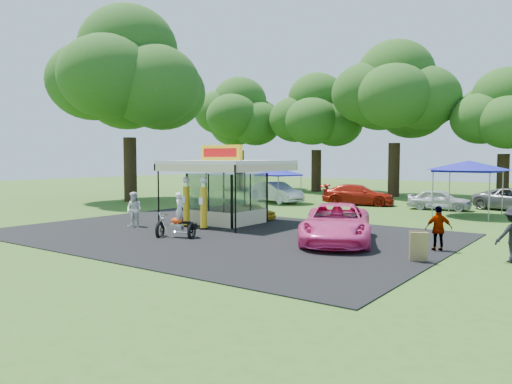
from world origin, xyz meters
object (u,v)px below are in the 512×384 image
gas_station_kiosk (227,190)px  bg_car_a (276,192)px  a_frame_sign (418,247)px  kiosk_car (252,211)px  gas_pump_right (204,205)px  motorcycle (178,220)px  spectator_west (134,210)px  bg_car_b (358,195)px  pink_sedan (336,224)px  tent_west (278,172)px  tent_east (469,166)px  bg_car_c (439,200)px  gas_pump_left (186,203)px  spectator_east_b (439,229)px

gas_station_kiosk → bg_car_a: 12.90m
a_frame_sign → bg_car_a: bearing=111.1°
kiosk_car → gas_pump_right: bearing=-174.0°
a_frame_sign → kiosk_car: bearing=127.4°
gas_station_kiosk → motorcycle: 5.22m
spectator_west → bg_car_b: spectator_west is taller
pink_sedan → spectator_west: 10.51m
tent_west → tent_east: tent_east is taller
kiosk_car → bg_car_c: bearing=-31.7°
bg_car_a → pink_sedan: bearing=-121.9°
kiosk_car → bg_car_c: (7.13, 11.55, 0.21)m
bg_car_c → gas_pump_left: bearing=147.1°
gas_station_kiosk → gas_pump_right: (0.49, -2.43, -0.54)m
tent_east → a_frame_sign: bearing=-82.8°
gas_pump_right → tent_east: size_ratio=0.54×
a_frame_sign → bg_car_b: bearing=95.2°
gas_pump_right → motorcycle: bearing=-72.6°
pink_sedan → bg_car_c: (-0.31, 15.76, -0.12)m
gas_station_kiosk → bg_car_c: (7.13, 13.76, -1.09)m
bg_car_b → bg_car_c: bearing=-105.2°
bg_car_b → motorcycle: bearing=164.9°
bg_car_a → gas_pump_left: bearing=-147.8°
bg_car_a → tent_east: 14.59m
spectator_east_b → bg_car_a: 21.02m
gas_station_kiosk → tent_east: gas_station_kiosk is taller
kiosk_car → pink_sedan: size_ratio=0.48×
gas_pump_left → kiosk_car: 4.52m
spectator_west → bg_car_a: size_ratio=0.37×
spectator_west → tent_east: bearing=41.5°
kiosk_car → gas_station_kiosk: bearing=-180.0°
spectator_west → tent_west: bearing=86.5°
pink_sedan → a_frame_sign: bearing=-48.5°
kiosk_car → gas_pump_left: bearing=167.9°
bg_car_b → bg_car_c: 5.89m
a_frame_sign → pink_sedan: size_ratio=0.18×
tent_east → kiosk_car: bearing=-137.3°
spectator_east_b → bg_car_b: (-10.15, 15.20, -0.09)m
spectator_east_b → tent_west: bearing=-71.9°
gas_pump_right → a_frame_sign: (10.92, -1.37, -0.71)m
gas_pump_left → motorcycle: 3.61m
motorcycle → bg_car_b: (-0.05, 18.72, -0.05)m
gas_station_kiosk → kiosk_car: size_ratio=1.92×
kiosk_car → bg_car_a: size_ratio=0.58×
gas_station_kiosk → spectator_west: size_ratio=3.00×
gas_station_kiosk → a_frame_sign: 12.08m
bg_car_a → tent_east: size_ratio=1.02×
bg_car_b → a_frame_sign: bearing=-165.2°
kiosk_car → spectator_west: 6.74m
spectator_west → spectator_east_b: bearing=1.1°
pink_sedan → gas_pump_right: bearing=159.2°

